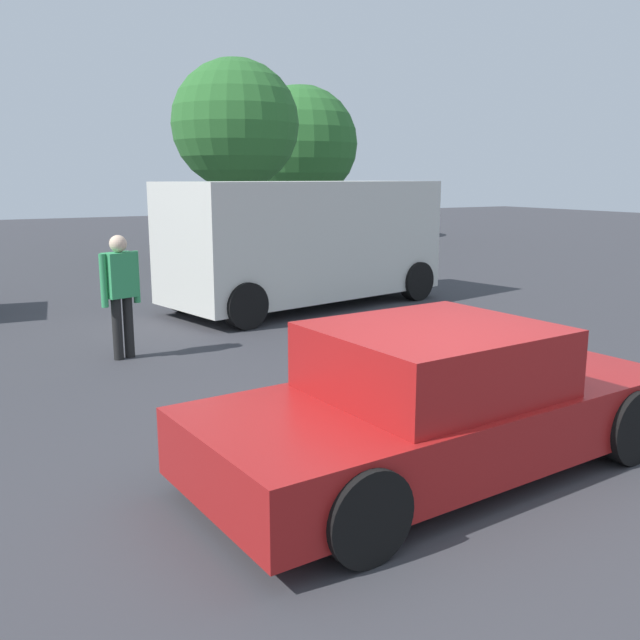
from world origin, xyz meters
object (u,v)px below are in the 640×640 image
(dog, at_px, (365,350))
(van_white, at_px, (305,240))
(sedan_foreground, at_px, (438,404))
(pedestrian, at_px, (121,286))

(dog, relative_size, van_white, 0.09)
(sedan_foreground, bearing_deg, pedestrian, 101.13)
(van_white, bearing_deg, dog, 59.44)
(dog, distance_m, pedestrian, 3.32)
(van_white, height_order, pedestrian, van_white)
(sedan_foreground, relative_size, pedestrian, 2.62)
(dog, xyz_separation_m, pedestrian, (-2.46, 2.11, 0.72))
(sedan_foreground, relative_size, van_white, 0.77)
(sedan_foreground, distance_m, van_white, 7.61)
(sedan_foreground, bearing_deg, dog, 63.94)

